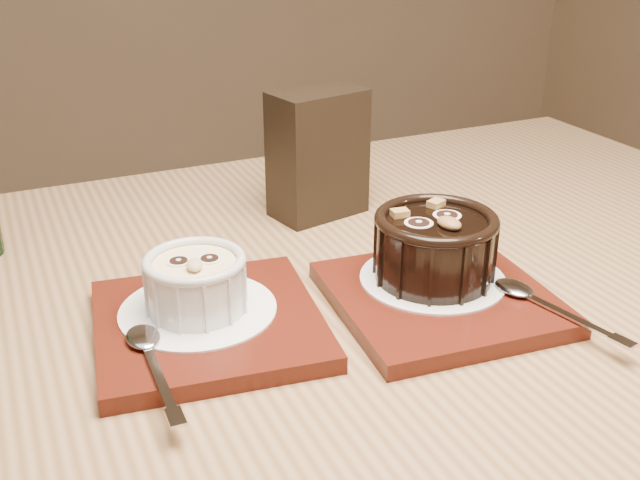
# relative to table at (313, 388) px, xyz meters

# --- Properties ---
(table) EXTENTS (1.27, 0.91, 0.75)m
(table) POSITION_rel_table_xyz_m (0.00, 0.00, 0.00)
(table) COLOR brown
(table) RESTS_ON ground
(tray_left) EXTENTS (0.19, 0.19, 0.01)m
(tray_left) POSITION_rel_table_xyz_m (-0.10, -0.02, 0.10)
(tray_left) COLOR #4F180D
(tray_left) RESTS_ON table
(doily_left) EXTENTS (0.13, 0.13, 0.00)m
(doily_left) POSITION_rel_table_xyz_m (-0.10, -0.01, 0.11)
(doily_left) COLOR white
(doily_left) RESTS_ON tray_left
(ramekin_white) EXTENTS (0.08, 0.08, 0.05)m
(ramekin_white) POSITION_rel_table_xyz_m (-0.10, -0.01, 0.13)
(ramekin_white) COLOR silver
(ramekin_white) RESTS_ON doily_left
(spoon_left) EXTENTS (0.04, 0.14, 0.01)m
(spoon_left) POSITION_rel_table_xyz_m (-0.15, -0.07, 0.11)
(spoon_left) COLOR silver
(spoon_left) RESTS_ON tray_left
(tray_right) EXTENTS (0.18, 0.18, 0.01)m
(tray_right) POSITION_rel_table_xyz_m (0.10, -0.04, 0.10)
(tray_right) COLOR #4F180D
(tray_right) RESTS_ON table
(doily_right) EXTENTS (0.13, 0.13, 0.00)m
(doily_right) POSITION_rel_table_xyz_m (0.11, -0.02, 0.11)
(doily_right) COLOR white
(doily_right) RESTS_ON tray_right
(ramekin_dark) EXTENTS (0.11, 0.11, 0.06)m
(ramekin_dark) POSITION_rel_table_xyz_m (0.11, -0.02, 0.14)
(ramekin_dark) COLOR black
(ramekin_dark) RESTS_ON doily_right
(spoon_right) EXTENTS (0.07, 0.14, 0.01)m
(spoon_right) POSITION_rel_table_xyz_m (0.17, -0.10, 0.11)
(spoon_right) COLOR silver
(spoon_right) RESTS_ON tray_right
(condiment_stand) EXTENTS (0.11, 0.09, 0.14)m
(condiment_stand) POSITION_rel_table_xyz_m (0.07, 0.19, 0.16)
(condiment_stand) COLOR black
(condiment_stand) RESTS_ON table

